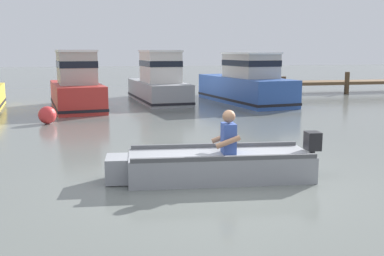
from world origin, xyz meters
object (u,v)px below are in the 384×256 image
at_px(moored_boat_red, 76,87).
at_px(rowboat_with_person, 216,164).
at_px(moored_boat_grey, 159,83).
at_px(moored_boat_blue, 246,84).
at_px(mooring_buoy, 47,115).

bearing_deg(moored_boat_red, rowboat_with_person, -76.01).
xyz_separation_m(rowboat_with_person, moored_boat_grey, (0.84, 12.14, 0.56)).
relative_size(rowboat_with_person, moored_boat_blue, 0.62).
relative_size(rowboat_with_person, mooring_buoy, 6.97).
bearing_deg(moored_boat_grey, rowboat_with_person, -93.98).
xyz_separation_m(moored_boat_red, moored_boat_blue, (6.95, 0.62, -0.01)).
distance_m(moored_boat_grey, mooring_buoy, 6.78).
height_order(moored_boat_red, moored_boat_grey, moored_boat_red).
xyz_separation_m(moored_boat_blue, mooring_buoy, (-7.74, -4.07, -0.54)).
height_order(rowboat_with_person, moored_boat_grey, moored_boat_grey).
bearing_deg(rowboat_with_person, mooring_buoy, 116.13).
bearing_deg(mooring_buoy, moored_boat_grey, 51.62).
distance_m(moored_boat_red, mooring_buoy, 3.59).
xyz_separation_m(moored_boat_red, mooring_buoy, (-0.79, -3.45, -0.55)).
bearing_deg(rowboat_with_person, moored_boat_red, 103.99).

